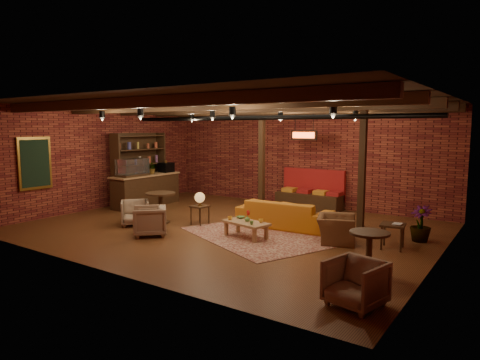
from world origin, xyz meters
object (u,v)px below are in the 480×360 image
Objects in this scene: sofa at (284,214)px; armchair_right at (336,225)px; side_table_lamp at (200,200)px; coffee_table at (246,223)px; armchair_far at (355,281)px; round_table_right at (369,247)px; round_table_left at (161,202)px; armchair_b at (150,219)px; plant_tall at (423,188)px; armchair_a at (135,211)px; side_table_book at (393,226)px.

armchair_right is (1.66, -0.62, 0.05)m from sofa.
side_table_lamp is 0.93× the size of armchair_right.
armchair_right reaches higher than sofa.
sofa is at bearing 25.69° from side_table_lamp.
coffee_table is at bearing 92.96° from armchair_right.
round_table_right is at bearing 113.25° from armchair_far.
side_table_lamp reaches higher than coffee_table.
side_table_lamp is (-1.77, 0.45, 0.32)m from coffee_table.
side_table_lamp is 1.10m from round_table_left.
coffee_table is 1.56× the size of armchair_b.
armchair_a is at bearing -159.13° from plant_tall.
round_table_right is (1.32, -1.82, 0.13)m from armchair_right.
armchair_right is (5.08, 1.38, 0.05)m from armchair_a.
round_table_left is (-3.02, -1.44, 0.21)m from sofa.
armchair_right is 0.38× the size of plant_tall.
round_table_left reaches higher than armchair_b.
armchair_right reaches higher than armchair_a.
armchair_b is at bearing -150.70° from plant_tall.
sofa is at bearing -18.34° from armchair_a.
sofa is at bearing 93.01° from armchair_b.
round_table_right reaches higher than sofa.
armchair_far is (0.23, -1.32, -0.16)m from round_table_right.
armchair_b reaches higher than side_table_book.
plant_tall is (0.00, 4.29, 0.86)m from armchair_far.
round_table_right is 3.06m from plant_tall.
coffee_table is 3.40m from round_table_right.
armchair_right is 1.17× the size of round_table_right.
armchair_far is at bearing -63.50° from armchair_a.
coffee_table is at bearing 159.39° from armchair_far.
side_table_lamp is (-2.03, -0.98, 0.31)m from sofa.
round_table_right reaches higher than armchair_a.
side_table_lamp is 1.04× the size of round_table_left.
side_table_lamp reaches higher than round_table_left.
armchair_far reaches higher than armchair_a.
side_table_book is at bearing -34.51° from armchair_a.
side_table_lamp is 1.19× the size of armchair_a.
armchair_b reaches higher than armchair_a.
side_table_lamp reaches higher than sofa.
side_table_lamp is 4.91m from side_table_book.
armchair_right is 1.66× the size of side_table_book.
sofa is 4.94m from armchair_far.
side_table_lamp is 5.48m from plant_tall.
side_table_lamp is at bearing 165.39° from armchair_far.
side_table_lamp is 0.35× the size of plant_tall.
round_table_right is at bearing 137.45° from sofa.
side_table_lamp is at bearing -12.35° from armchair_a.
coffee_table is 3.21m from armchair_a.
side_table_lamp is at bearing 163.79° from round_table_right.
plant_tall is at bearing -173.92° from sofa.
coffee_table is at bearing -38.35° from armchair_a.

